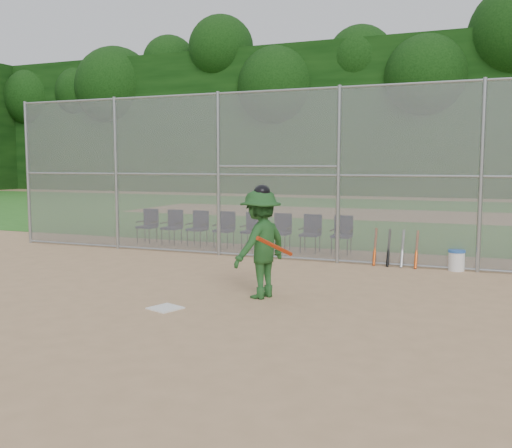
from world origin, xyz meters
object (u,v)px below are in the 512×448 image
at_px(water_cooler, 457,260).
at_px(batter_at_plate, 261,243).
at_px(chair_0, 147,226).
at_px(home_plate, 165,308).

bearing_deg(water_cooler, batter_at_plate, -127.91).
xyz_separation_m(water_cooler, chair_0, (-8.50, 1.30, 0.25)).
xyz_separation_m(home_plate, batter_at_plate, (1.10, 1.27, 0.91)).
distance_m(home_plate, water_cooler, 6.52).
xyz_separation_m(batter_at_plate, chair_0, (-5.53, 5.11, -0.45)).
relative_size(home_plate, chair_0, 0.46).
distance_m(home_plate, chair_0, 7.78).
relative_size(batter_at_plate, water_cooler, 4.30).
bearing_deg(water_cooler, home_plate, -128.65).
bearing_deg(home_plate, water_cooler, 51.35).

